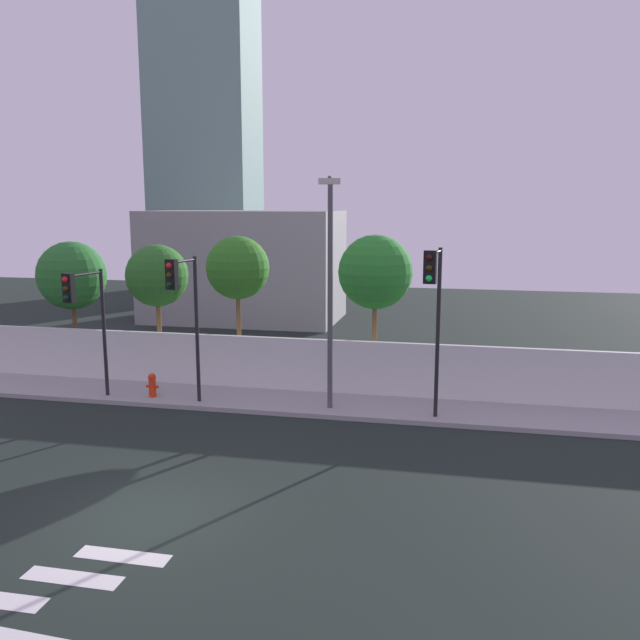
{
  "coord_description": "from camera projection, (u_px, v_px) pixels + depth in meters",
  "views": [
    {
      "loc": [
        6.2,
        -11.88,
        6.43
      ],
      "look_at": [
        2.27,
        6.5,
        3.15
      ],
      "focal_mm": 37.24,
      "sensor_mm": 36.0,
      "label": 1
    }
  ],
  "objects": [
    {
      "name": "roadside_tree_rightmost",
      "position": [
        375.0,
        272.0,
        22.75
      ],
      "size": [
        2.56,
        2.56,
        5.42
      ],
      "color": "brown",
      "rests_on": "ground"
    },
    {
      "name": "traffic_light_center",
      "position": [
        434.0,
        298.0,
        18.63
      ],
      "size": [
        0.46,
        1.6,
        5.06
      ],
      "color": "black",
      "rests_on": "sidewalk"
    },
    {
      "name": "traffic_light_right",
      "position": [
        184.0,
        299.0,
        20.28
      ],
      "size": [
        0.48,
        1.46,
        4.68
      ],
      "color": "black",
      "rests_on": "sidewalk"
    },
    {
      "name": "perimeter_wall",
      "position": [
        274.0,
        363.0,
        22.79
      ],
      "size": [
        36.0,
        0.18,
        1.8
      ],
      "primitive_type": "cube",
      "color": "silver",
      "rests_on": "sidewalk"
    },
    {
      "name": "fire_hydrant",
      "position": [
        152.0,
        384.0,
        21.88
      ],
      "size": [
        0.44,
        0.26,
        0.79
      ],
      "color": "red",
      "rests_on": "sidewalk"
    },
    {
      "name": "roadside_tree_leftmost",
      "position": [
        72.0,
        276.0,
        25.2
      ],
      "size": [
        2.59,
        2.59,
        5.06
      ],
      "color": "brown",
      "rests_on": "ground"
    },
    {
      "name": "roadside_tree_midleft",
      "position": [
        157.0,
        276.0,
        24.47
      ],
      "size": [
        2.3,
        2.3,
        4.99
      ],
      "color": "brown",
      "rests_on": "ground"
    },
    {
      "name": "tower_on_skyline",
      "position": [
        203.0,
        91.0,
        48.09
      ],
      "size": [
        7.44,
        5.0,
        29.15
      ],
      "primitive_type": "cube",
      "color": "gray",
      "rests_on": "ground"
    },
    {
      "name": "roadside_tree_midright",
      "position": [
        238.0,
        268.0,
        23.77
      ],
      "size": [
        2.28,
        2.28,
        5.33
      ],
      "color": "brown",
      "rests_on": "ground"
    },
    {
      "name": "low_building_distant",
      "position": [
        244.0,
        266.0,
        37.1
      ],
      "size": [
        10.54,
        6.0,
        6.08
      ],
      "primitive_type": "cube",
      "color": "gray",
      "rests_on": "ground"
    },
    {
      "name": "sidewalk",
      "position": [
        263.0,
        401.0,
        21.71
      ],
      "size": [
        36.0,
        2.4,
        0.15
      ],
      "primitive_type": "cube",
      "color": "#979797",
      "rests_on": "ground"
    },
    {
      "name": "street_lamp_curbside",
      "position": [
        330.0,
        277.0,
        19.85
      ],
      "size": [
        0.69,
        1.87,
        7.05
      ],
      "color": "#4C4C51",
      "rests_on": "sidewalk"
    },
    {
      "name": "ground_plane",
      "position": [
        149.0,
        517.0,
        13.82
      ],
      "size": [
        80.0,
        80.0,
        0.0
      ],
      "primitive_type": "plane",
      "color": "black"
    },
    {
      "name": "traffic_light_left",
      "position": [
        85.0,
        306.0,
        20.84
      ],
      "size": [
        0.49,
        1.72,
        4.22
      ],
      "color": "black",
      "rests_on": "sidewalk"
    },
    {
      "name": "crosswalk_marking",
      "position": [
        25.0,
        622.0,
        10.34
      ],
      "size": [
        3.48,
        4.7,
        0.01
      ],
      "color": "silver",
      "rests_on": "ground"
    }
  ]
}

